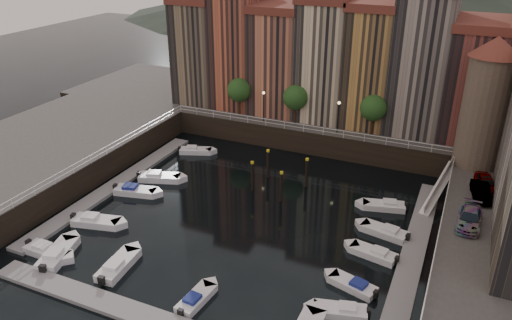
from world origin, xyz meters
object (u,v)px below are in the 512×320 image
at_px(car_a, 486,184).
at_px(car_b, 480,192).
at_px(mooring_pilings, 277,175).
at_px(boat_left_0, 47,251).
at_px(boat_left_1, 96,221).
at_px(car_c, 469,219).
at_px(corner_tower, 486,101).
at_px(gangway, 439,186).
at_px(boat_left_2, 135,191).

height_order(car_a, car_b, car_a).
height_order(mooring_pilings, boat_left_0, mooring_pilings).
height_order(boat_left_1, car_c, car_c).
relative_size(corner_tower, boat_left_1, 2.71).
relative_size(corner_tower, gangway, 1.66).
xyz_separation_m(gangway, boat_left_0, (-30.53, -23.91, -1.56)).
bearing_deg(boat_left_2, boat_left_1, -100.25).
bearing_deg(car_c, car_b, 84.64).
xyz_separation_m(boat_left_1, car_b, (33.68, 14.87, 3.29)).
relative_size(corner_tower, car_c, 2.92).
distance_m(corner_tower, boat_left_0, 44.96).
bearing_deg(car_a, boat_left_2, -176.55).
bearing_deg(boat_left_1, boat_left_2, 79.28).
xyz_separation_m(corner_tower, boat_left_0, (-33.43, -28.41, -9.83)).
xyz_separation_m(corner_tower, mooring_pilings, (-19.49, -8.60, -8.54)).
bearing_deg(boat_left_1, car_b, 10.57).
xyz_separation_m(mooring_pilings, car_b, (20.36, 0.72, 2.02)).
bearing_deg(boat_left_0, boat_left_2, 89.66).
height_order(gangway, car_c, car_c).
relative_size(gangway, boat_left_0, 1.78).
bearing_deg(mooring_pilings, car_a, 7.54).
xyz_separation_m(gangway, car_b, (3.77, -3.38, 1.76)).
bearing_deg(corner_tower, boat_left_1, -145.26).
height_order(corner_tower, gangway, corner_tower).
relative_size(mooring_pilings, boat_left_1, 1.08).
relative_size(boat_left_1, car_c, 1.08).
height_order(mooring_pilings, car_c, car_c).
distance_m(boat_left_0, car_c, 36.93).
bearing_deg(boat_left_0, car_c, 25.24).
distance_m(car_a, car_b, 2.07).
bearing_deg(boat_left_1, car_c, 2.59).
distance_m(corner_tower, boat_left_1, 41.12).
bearing_deg(gangway, boat_left_2, -159.01).
relative_size(boat_left_0, boat_left_1, 0.92).
height_order(mooring_pilings, car_b, car_b).
relative_size(boat_left_1, car_b, 1.25).
distance_m(boat_left_2, car_c, 33.53).
bearing_deg(boat_left_0, corner_tower, 41.50).
bearing_deg(mooring_pilings, car_b, 2.01).
bearing_deg(corner_tower, mooring_pilings, -156.20).
distance_m(corner_tower, car_b, 10.26).
relative_size(corner_tower, boat_left_0, 2.96).
height_order(boat_left_2, car_a, car_a).
distance_m(boat_left_1, car_c, 34.43).
relative_size(car_a, car_c, 0.87).
relative_size(boat_left_2, car_c, 1.05).
height_order(boat_left_1, car_b, car_b).
bearing_deg(boat_left_1, mooring_pilings, 33.49).
xyz_separation_m(corner_tower, car_b, (0.87, -7.88, -6.52)).
bearing_deg(boat_left_2, boat_left_0, -104.28).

